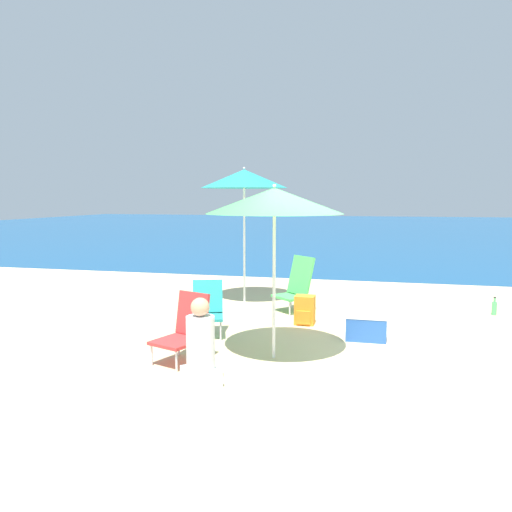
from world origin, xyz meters
The scene contains 11 objects.
ground_plane centered at (0.00, 0.00, 0.00)m, with size 60.00×60.00×0.00m, color #D1BA89.
sea_water centered at (0.00, 25.27, 0.00)m, with size 60.00×40.00×0.01m.
beach_umbrella_teal centered at (-2.05, 2.54, 2.16)m, with size 1.51×1.51×2.36m.
beach_umbrella_green centered at (-0.90, -0.40, 1.80)m, with size 1.54×1.54×1.99m.
beach_chair_green centered at (-1.04, 2.03, 0.44)m, with size 0.72×0.72×0.89m.
beach_chair_teal centered at (-1.97, 0.34, 0.38)m, with size 0.55×0.63×0.72m.
beach_chair_red centered at (-1.86, -0.73, 0.37)m, with size 0.61×0.69×0.76m.
person_seated_near centered at (-1.43, -1.38, 0.36)m, with size 0.47×0.48×0.87m.
backpack_orange centered at (-0.78, 1.21, 0.21)m, with size 0.28×0.27×0.42m.
water_bottle centered at (2.04, 2.49, 0.11)m, with size 0.07×0.07×0.29m.
cooler_box centered at (0.11, 0.62, 0.19)m, with size 0.53×0.36×0.38m.
Camera 1 is at (0.23, -5.87, 1.84)m, focal length 35.00 mm.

